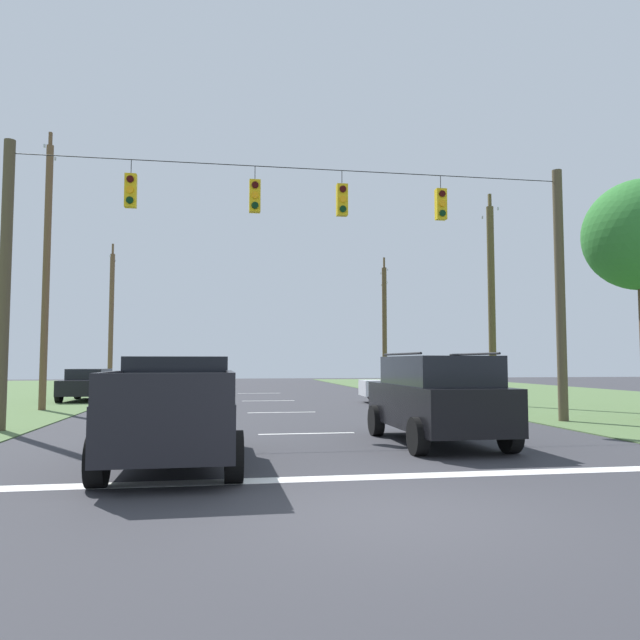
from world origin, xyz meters
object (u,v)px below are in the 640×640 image
at_px(pickup_truck, 176,410).
at_px(distant_car_oncoming, 89,384).
at_px(distant_car_crossing_white, 408,385).
at_px(utility_pole_far_left, 111,319).
at_px(utility_pole_mid_right, 492,302).
at_px(suv_black, 436,397).
at_px(overhead_signal_span, 302,272).
at_px(utility_pole_mid_left, 46,272).
at_px(utility_pole_far_right, 385,324).

xyz_separation_m(pickup_truck, distant_car_oncoming, (-5.39, 18.64, -0.18)).
distance_m(distant_car_crossing_white, utility_pole_far_left, 21.06).
relative_size(pickup_truck, utility_pole_far_left, 0.57).
height_order(pickup_truck, utility_pole_mid_right, utility_pole_mid_right).
height_order(suv_black, distant_car_crossing_white, suv_black).
bearing_deg(overhead_signal_span, utility_pole_mid_left, 141.65).
bearing_deg(distant_car_crossing_white, pickup_truck, -121.22).
relative_size(pickup_truck, utility_pole_far_right, 0.57).
bearing_deg(utility_pole_far_right, suv_black, -103.15).
xyz_separation_m(overhead_signal_span, utility_pole_mid_left, (-9.01, 7.13, 0.86)).
relative_size(overhead_signal_span, utility_pole_mid_left, 1.53).
distance_m(utility_pole_mid_right, utility_pole_far_left, 24.57).
bearing_deg(utility_pole_mid_left, distant_car_oncoming, 84.70).
bearing_deg(suv_black, utility_pole_far_right, 76.85).
height_order(distant_car_crossing_white, distant_car_oncoming, same).
bearing_deg(pickup_truck, overhead_signal_span, 62.40).
bearing_deg(utility_pole_far_right, distant_car_oncoming, -145.64).
height_order(pickup_truck, distant_car_crossing_white, pickup_truck).
distance_m(suv_black, utility_pole_far_left, 29.87).
bearing_deg(overhead_signal_span, utility_pole_far_left, 112.10).
xyz_separation_m(distant_car_crossing_white, utility_pole_mid_right, (2.98, -2.43, 3.63)).
distance_m(distant_car_oncoming, utility_pole_mid_left, 7.22).
height_order(distant_car_crossing_white, utility_pole_far_left, utility_pole_far_left).
bearing_deg(utility_pole_far_right, overhead_signal_span, -110.54).
distance_m(overhead_signal_span, distant_car_oncoming, 15.73).
bearing_deg(overhead_signal_span, utility_pole_far_right, 69.46).
bearing_deg(utility_pole_mid_right, utility_pole_far_left, 138.83).
xyz_separation_m(pickup_truck, utility_pole_mid_left, (-5.91, 13.05, 4.36)).
bearing_deg(suv_black, pickup_truck, -162.10).
bearing_deg(utility_pole_far_left, distant_car_crossing_white, -41.54).
relative_size(suv_black, utility_pole_mid_left, 0.44).
xyz_separation_m(distant_car_oncoming, utility_pole_mid_right, (17.62, -5.83, 3.63)).
xyz_separation_m(pickup_truck, utility_pole_far_left, (-6.27, 28.99, 3.61)).
height_order(distant_car_oncoming, utility_pole_mid_right, utility_pole_mid_right).
bearing_deg(utility_pole_mid_right, distant_car_crossing_white, 140.79).
distance_m(utility_pole_mid_right, utility_pole_far_right, 18.01).
xyz_separation_m(pickup_truck, utility_pole_far_right, (12.43, 30.82, 3.59)).
height_order(distant_car_crossing_white, utility_pole_far_right, utility_pole_far_right).
height_order(overhead_signal_span, utility_pole_far_right, utility_pole_far_right).
height_order(utility_pole_mid_right, utility_pole_far_right, utility_pole_far_right).
bearing_deg(utility_pole_mid_right, pickup_truck, -133.66).
height_order(utility_pole_mid_right, utility_pole_mid_left, utility_pole_mid_left).
bearing_deg(utility_pole_far_right, utility_pole_mid_right, -90.64).
bearing_deg(utility_pole_far_right, utility_pole_far_left, -174.40).
relative_size(suv_black, utility_pole_far_right, 0.51).
relative_size(utility_pole_mid_right, utility_pole_far_left, 0.96).
xyz_separation_m(distant_car_crossing_white, utility_pole_far_left, (-15.51, 13.74, 3.79)).
bearing_deg(utility_pole_mid_left, utility_pole_mid_right, -0.75).
height_order(utility_pole_far_right, utility_pole_far_left, utility_pole_far_left).
xyz_separation_m(distant_car_oncoming, utility_pole_mid_left, (-0.52, -5.59, 4.54)).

